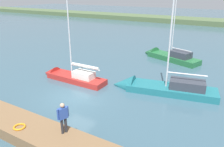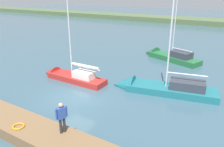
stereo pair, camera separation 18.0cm
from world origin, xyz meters
TOP-DOWN VIEW (x-y plane):
  - ground_plane at (0.00, 0.00)m, footprint 200.00×200.00m
  - far_shoreline at (0.00, -48.00)m, footprint 180.00×8.00m
  - dock_pier at (0.00, 4.99)m, footprint 25.33×2.10m
  - life_ring_buoy at (-0.65, 5.41)m, footprint 0.66×0.66m
  - sailboat_near_dock at (-2.77, -13.75)m, footprint 7.74×4.40m
  - sailboat_far_left at (2.83, -2.65)m, footprint 6.85×1.65m
  - sailboat_outer_mooring at (-5.02, -4.32)m, footprint 8.52×3.61m
  - person_on_dock at (-3.06, 4.50)m, footprint 0.36×0.62m

SIDE VIEW (x-z plane):
  - ground_plane at x=0.00m, z-range 0.00..0.00m
  - far_shoreline at x=0.00m, z-range -1.20..1.20m
  - sailboat_far_left at x=2.83m, z-range -4.02..4.40m
  - sailboat_outer_mooring at x=-5.02m, z-range -4.38..4.79m
  - sailboat_near_dock at x=-2.77m, z-range -3.98..4.42m
  - dock_pier at x=0.00m, z-range 0.00..0.68m
  - life_ring_buoy at x=-0.65m, z-range 0.68..0.78m
  - person_on_dock at x=-3.06m, z-range 0.82..2.55m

